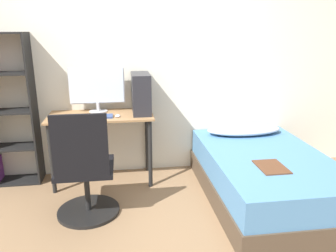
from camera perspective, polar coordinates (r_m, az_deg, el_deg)
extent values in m
plane|color=#846647|center=(2.85, -2.61, -19.16)|extent=(14.00, 14.00, 0.00)
cube|color=silver|center=(3.79, -5.08, 10.26)|extent=(8.00, 0.05, 2.50)
cube|color=#997047|center=(3.60, -11.62, 1.76)|extent=(1.12, 0.53, 0.02)
cylinder|color=black|center=(3.58, -19.61, -5.49)|extent=(0.04, 0.04, 0.75)
cylinder|color=black|center=(3.52, -3.12, -4.92)|extent=(0.04, 0.04, 0.75)
cylinder|color=black|center=(3.98, -18.47, -3.18)|extent=(0.04, 0.04, 0.75)
cylinder|color=black|center=(3.92, -3.69, -2.62)|extent=(0.04, 0.04, 0.75)
cube|color=black|center=(3.82, -22.26, 2.51)|extent=(0.02, 0.28, 1.63)
cube|color=black|center=(4.15, -25.07, -8.58)|extent=(0.58, 0.28, 0.02)
cube|color=black|center=(4.01, -25.78, -3.32)|extent=(0.58, 0.28, 0.02)
cube|color=black|center=(3.90, -26.52, 2.27)|extent=(0.58, 0.28, 0.02)
cylinder|color=black|center=(3.28, -13.63, -14.14)|extent=(0.58, 0.58, 0.03)
cylinder|color=black|center=(3.18, -13.90, -10.74)|extent=(0.05, 0.05, 0.41)
cube|color=black|center=(3.08, -14.18, -7.05)|extent=(0.50, 0.50, 0.04)
cube|color=black|center=(2.76, -15.07, -3.45)|extent=(0.45, 0.04, 0.54)
cube|color=#4C3D2D|center=(3.53, 16.37, -10.33)|extent=(1.15, 1.80, 0.22)
cube|color=teal|center=(3.43, 16.70, -6.74)|extent=(1.11, 1.77, 0.26)
ellipsoid|color=#B2B7C6|center=(3.92, 13.09, -0.59)|extent=(0.87, 0.36, 0.11)
cube|color=#56331E|center=(3.07, 17.55, -6.80)|extent=(0.24, 0.32, 0.01)
cylinder|color=#B7B7BC|center=(3.74, -12.01, 2.55)|extent=(0.20, 0.20, 0.01)
cylinder|color=#B7B7BC|center=(3.73, -12.06, 3.34)|extent=(0.04, 0.04, 0.10)
cube|color=#B7B7BC|center=(3.69, -12.27, 6.93)|extent=(0.60, 0.01, 0.40)
cube|color=silver|center=(3.68, -12.28, 6.91)|extent=(0.58, 0.01, 0.38)
cube|color=#33477A|center=(3.50, -12.75, 1.60)|extent=(0.39, 0.14, 0.02)
cube|color=#232328|center=(3.58, -4.70, 5.69)|extent=(0.19, 0.42, 0.43)
ellipsoid|color=silver|center=(3.48, -8.77, 1.77)|extent=(0.06, 0.09, 0.02)
cube|color=#B7B7BC|center=(3.62, -19.24, 1.51)|extent=(0.07, 0.14, 0.01)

